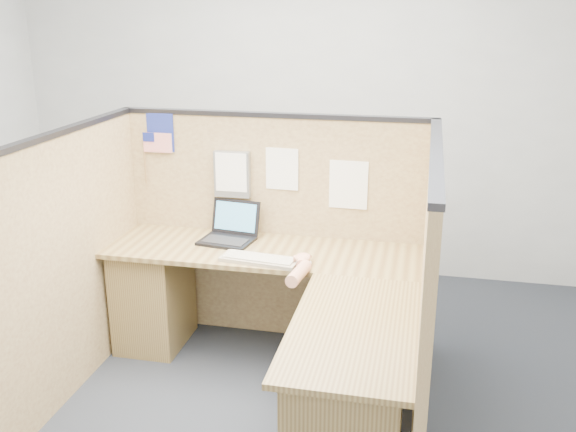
% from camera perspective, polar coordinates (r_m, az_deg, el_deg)
% --- Properties ---
extents(floor, '(5.00, 5.00, 0.00)m').
position_cam_1_polar(floor, '(3.75, -4.87, -17.14)').
color(floor, black).
rests_on(floor, ground).
extents(wall_back, '(5.00, 0.00, 5.00)m').
position_cam_1_polar(wall_back, '(5.31, 1.98, 9.80)').
color(wall_back, '#ADB0B3').
rests_on(wall_back, floor).
extents(cubicle_partitions, '(2.06, 1.83, 1.53)m').
position_cam_1_polar(cubicle_partitions, '(3.75, -3.26, -3.77)').
color(cubicle_partitions, olive).
rests_on(cubicle_partitions, floor).
extents(l_desk, '(1.95, 1.75, 0.73)m').
position_cam_1_polar(l_desk, '(3.74, -0.98, -10.14)').
color(l_desk, brown).
rests_on(l_desk, floor).
extents(laptop, '(0.36, 0.35, 0.24)m').
position_cam_1_polar(laptop, '(4.15, -5.25, -1.29)').
color(laptop, black).
rests_on(laptop, l_desk).
extents(keyboard, '(0.48, 0.21, 0.03)m').
position_cam_1_polar(keyboard, '(3.79, -2.57, -3.88)').
color(keyboard, gray).
rests_on(keyboard, l_desk).
extents(mouse, '(0.12, 0.10, 0.05)m').
position_cam_1_polar(mouse, '(3.73, 1.35, -4.09)').
color(mouse, silver).
rests_on(mouse, l_desk).
extents(hand_forearm, '(0.11, 0.39, 0.08)m').
position_cam_1_polar(hand_forearm, '(3.60, 1.09, -4.69)').
color(hand_forearm, tan).
rests_on(hand_forearm, l_desk).
extents(blue_poster, '(0.19, 0.01, 0.25)m').
position_cam_1_polar(blue_poster, '(4.32, -11.29, 7.29)').
color(blue_poster, navy).
rests_on(blue_poster, cubicle_partitions).
extents(american_flag, '(0.20, 0.01, 0.35)m').
position_cam_1_polar(american_flag, '(4.34, -11.80, 6.25)').
color(american_flag, olive).
rests_on(american_flag, cubicle_partitions).
extents(file_holder, '(0.24, 0.05, 0.30)m').
position_cam_1_polar(file_holder, '(4.18, -4.99, 3.73)').
color(file_holder, slate).
rests_on(file_holder, cubicle_partitions).
extents(paper_left, '(0.21, 0.01, 0.27)m').
position_cam_1_polar(paper_left, '(4.11, -0.54, 4.20)').
color(paper_left, white).
rests_on(paper_left, cubicle_partitions).
extents(paper_right, '(0.24, 0.01, 0.31)m').
position_cam_1_polar(paper_right, '(4.06, 5.39, 2.77)').
color(paper_right, white).
rests_on(paper_right, cubicle_partitions).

